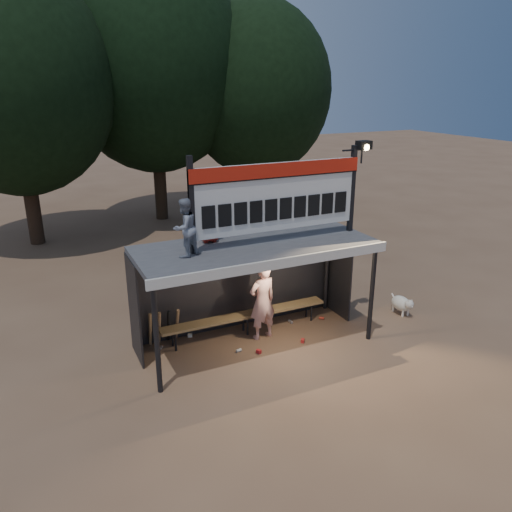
# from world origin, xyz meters

# --- Properties ---
(ground) EXTENTS (80.00, 80.00, 0.00)m
(ground) POSITION_xyz_m (0.00, 0.00, 0.00)
(ground) COLOR brown
(ground) RESTS_ON ground
(player) EXTENTS (0.70, 0.51, 1.79)m
(player) POSITION_xyz_m (0.26, 0.19, 0.90)
(player) COLOR white
(player) RESTS_ON ground
(child_a) EXTENTS (0.69, 0.64, 1.13)m
(child_a) POSITION_xyz_m (-1.54, -0.12, 2.89)
(child_a) COLOR gray
(child_a) RESTS_ON dugout_shelter
(child_b) EXTENTS (0.52, 0.37, 0.99)m
(child_b) POSITION_xyz_m (-0.81, 0.55, 2.81)
(child_b) COLOR maroon
(child_b) RESTS_ON dugout_shelter
(dugout_shelter) EXTENTS (5.10, 2.08, 2.32)m
(dugout_shelter) POSITION_xyz_m (0.00, 0.24, 1.85)
(dugout_shelter) COLOR #3E3E41
(dugout_shelter) RESTS_ON ground
(scoreboard_assembly) EXTENTS (4.10, 0.27, 1.99)m
(scoreboard_assembly) POSITION_xyz_m (0.56, -0.01, 3.32)
(scoreboard_assembly) COLOR black
(scoreboard_assembly) RESTS_ON dugout_shelter
(bench) EXTENTS (4.00, 0.35, 0.48)m
(bench) POSITION_xyz_m (0.00, 0.55, 0.43)
(bench) COLOR olive
(bench) RESTS_ON ground
(tree_left) EXTENTS (6.46, 6.46, 9.27)m
(tree_left) POSITION_xyz_m (-4.00, 10.00, 5.51)
(tree_left) COLOR #322116
(tree_left) RESTS_ON ground
(tree_mid) EXTENTS (7.22, 7.22, 10.36)m
(tree_mid) POSITION_xyz_m (1.00, 11.50, 6.17)
(tree_mid) COLOR black
(tree_mid) RESTS_ON ground
(tree_right) EXTENTS (6.08, 6.08, 8.72)m
(tree_right) POSITION_xyz_m (5.00, 10.50, 5.19)
(tree_right) COLOR black
(tree_right) RESTS_ON ground
(dog) EXTENTS (0.36, 0.81, 0.49)m
(dog) POSITION_xyz_m (3.94, -0.21, 0.28)
(dog) COLOR beige
(dog) RESTS_ON ground
(bats) EXTENTS (0.67, 0.35, 0.84)m
(bats) POSITION_xyz_m (-1.84, 0.82, 0.43)
(bats) COLOR #A2784B
(bats) RESTS_ON ground
(litter) EXTENTS (4.09, 1.44, 0.08)m
(litter) POSITION_xyz_m (0.12, 0.26, 0.04)
(litter) COLOR red
(litter) RESTS_ON ground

